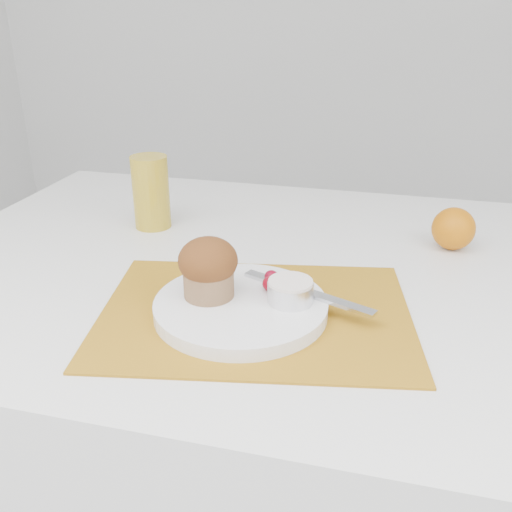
% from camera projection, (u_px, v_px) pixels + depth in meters
% --- Properties ---
extents(table, '(1.20, 0.80, 0.75)m').
position_uv_depth(table, '(287.00, 453.00, 1.03)').
color(table, white).
rests_on(table, ground).
extents(placemat, '(0.45, 0.36, 0.00)m').
position_uv_depth(placemat, '(255.00, 313.00, 0.75)').
color(placemat, '#AF7618').
rests_on(placemat, table).
extents(plate, '(0.26, 0.26, 0.02)m').
position_uv_depth(plate, '(241.00, 307.00, 0.74)').
color(plate, white).
rests_on(plate, placemat).
extents(ramekin, '(0.07, 0.07, 0.03)m').
position_uv_depth(ramekin, '(290.00, 292.00, 0.73)').
color(ramekin, silver).
rests_on(ramekin, plate).
extents(cream, '(0.07, 0.07, 0.01)m').
position_uv_depth(cream, '(291.00, 283.00, 0.72)').
color(cream, white).
rests_on(cream, ramekin).
extents(raspberry_near, '(0.02, 0.02, 0.02)m').
position_uv_depth(raspberry_near, '(271.00, 276.00, 0.78)').
color(raspberry_near, '#570212').
rests_on(raspberry_near, plate).
extents(raspberry_far, '(0.02, 0.02, 0.02)m').
position_uv_depth(raspberry_far, '(271.00, 284.00, 0.76)').
color(raspberry_far, '#60020D').
rests_on(raspberry_far, plate).
extents(butter_knife, '(0.19, 0.09, 0.00)m').
position_uv_depth(butter_knife, '(307.00, 292.00, 0.75)').
color(butter_knife, '#B5B7BE').
rests_on(butter_knife, plate).
extents(orange, '(0.07, 0.07, 0.07)m').
position_uv_depth(orange, '(453.00, 229.00, 0.93)').
color(orange, orange).
rests_on(orange, table).
extents(juice_glass, '(0.07, 0.07, 0.13)m').
position_uv_depth(juice_glass, '(151.00, 192.00, 1.01)').
color(juice_glass, gold).
rests_on(juice_glass, table).
extents(muffin, '(0.08, 0.08, 0.08)m').
position_uv_depth(muffin, '(208.00, 267.00, 0.73)').
color(muffin, '#936B47').
rests_on(muffin, plate).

